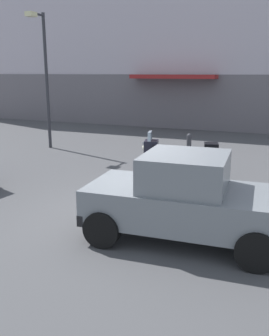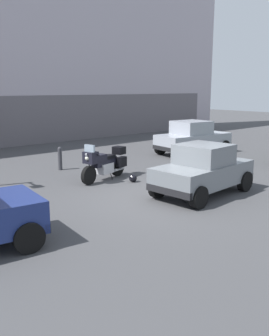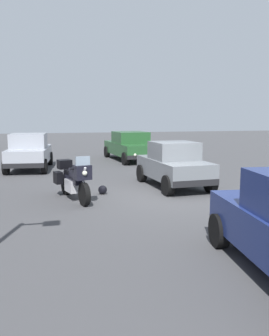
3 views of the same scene
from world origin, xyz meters
The scene contains 6 objects.
ground_plane centered at (0.00, 0.00, 0.00)m, with size 80.00×80.00×0.00m, color #424244.
motorcycle centered at (0.12, 2.84, 0.62)m, with size 2.22×1.04×1.36m.
helmet centered at (0.66, 1.91, 0.14)m, with size 0.28×0.28×0.28m, color black.
car_sedan_far centered at (8.87, -0.90, 0.78)m, with size 4.68×2.26×1.56m.
car_compact_side centered at (1.26, -0.67, 0.77)m, with size 3.56×1.91×1.56m.
car_wagon_end centered at (6.67, 4.31, 0.81)m, with size 3.99×2.13×1.64m.
Camera 3 is at (-10.61, 3.65, 2.49)m, focal length 39.38 mm.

